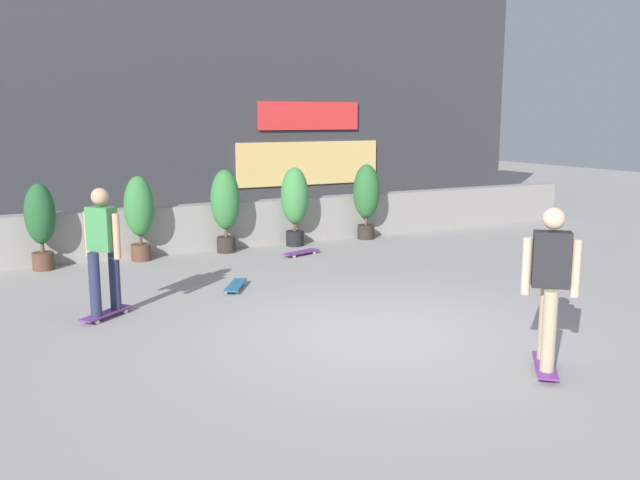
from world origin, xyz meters
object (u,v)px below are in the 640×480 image
potted_plant_3 (295,200)px  skater_far_right (103,247)px  potted_plant_0 (40,220)px  potted_plant_2 (225,204)px  potted_plant_4 (366,195)px  skateboard_near_camera (236,285)px  potted_plant_1 (139,211)px  skater_by_wall_right (550,282)px  skateboard_aside (301,252)px

potted_plant_3 → skater_far_right: (-4.33, -3.40, 0.01)m
potted_plant_0 → potted_plant_2: (3.29, 0.00, 0.08)m
potted_plant_4 → skateboard_near_camera: 4.94m
potted_plant_1 → skateboard_near_camera: size_ratio=1.97×
potted_plant_4 → skateboard_near_camera: bearing=-145.3°
potted_plant_3 → potted_plant_4: (1.68, 0.00, 0.00)m
potted_plant_0 → skater_far_right: bearing=-82.8°
skater_by_wall_right → skateboard_aside: bearing=86.7°
skater_far_right → skateboard_aside: 4.78m
skateboard_near_camera → potted_plant_1: bearing=105.8°
potted_plant_4 → skateboard_aside: size_ratio=1.93×
potted_plant_1 → skater_far_right: bearing=-109.9°
potted_plant_4 → skater_far_right: skater_far_right is taller
skater_far_right → skateboard_aside: (4.01, 2.46, -0.88)m
skater_by_wall_right → skateboard_aside: size_ratio=2.06×
skater_by_wall_right → skateboard_near_camera: size_ratio=2.17×
potted_plant_4 → skateboard_aside: 2.38m
potted_plant_0 → potted_plant_1: 1.66m
potted_plant_2 → potted_plant_3: size_ratio=1.00×
potted_plant_1 → potted_plant_4: bearing=0.0°
potted_plant_2 → skater_far_right: size_ratio=0.94×
potted_plant_1 → skater_far_right: skater_far_right is taller
potted_plant_3 → skater_by_wall_right: (-0.69, -7.41, 0.01)m
potted_plant_2 → skateboard_near_camera: bearing=-107.0°
potted_plant_4 → skater_by_wall_right: size_ratio=0.94×
potted_plant_2 → potted_plant_4: (3.15, 0.00, -0.00)m
potted_plant_2 → potted_plant_3: bearing=0.0°
skateboard_near_camera → skateboard_aside: size_ratio=0.95×
potted_plant_4 → skater_far_right: (-6.01, -3.40, 0.01)m
skateboard_aside → potted_plant_4: bearing=25.3°
potted_plant_0 → potted_plant_2: size_ratio=0.93×
potted_plant_3 → potted_plant_2: bearing=180.0°
potted_plant_4 → potted_plant_3: bearing=180.0°
skater_far_right → skateboard_near_camera: bearing=17.5°
skater_by_wall_right → potted_plant_3: bearing=84.7°
potted_plant_3 → potted_plant_4: bearing=0.0°
potted_plant_0 → potted_plant_1: bearing=-0.0°
potted_plant_4 → skateboard_aside: bearing=-154.7°
potted_plant_1 → potted_plant_2: (1.63, 0.00, 0.04)m
potted_plant_1 → potted_plant_3: 3.10m
potted_plant_0 → potted_plant_2: 3.29m
potted_plant_1 → skateboard_near_camera: (0.78, -2.77, -0.84)m
potted_plant_3 → skateboard_near_camera: bearing=-129.9°
potted_plant_0 → potted_plant_3: size_ratio=0.93×
potted_plant_0 → potted_plant_4: bearing=0.0°
skateboard_near_camera → potted_plant_2: bearing=73.0°
potted_plant_0 → skater_far_right: size_ratio=0.87×
skater_far_right → skateboard_near_camera: skater_far_right is taller
potted_plant_0 → skater_by_wall_right: (4.06, -7.41, 0.08)m
skater_far_right → potted_plant_0: bearing=97.2°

